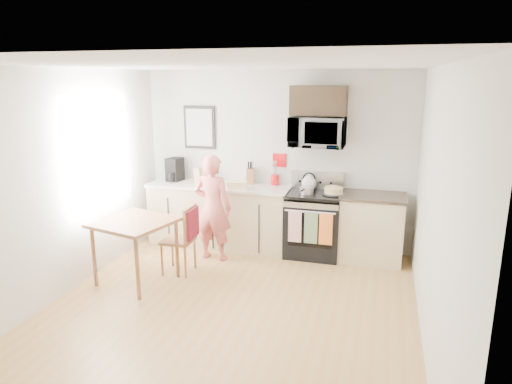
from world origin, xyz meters
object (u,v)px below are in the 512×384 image
(microwave, at_px, (317,132))
(dining_table, at_px, (135,228))
(chair, at_px, (187,231))
(cake, at_px, (334,191))
(range, at_px, (313,225))
(person, at_px, (213,208))

(microwave, relative_size, dining_table, 0.84)
(chair, height_order, cake, cake)
(range, distance_m, dining_table, 2.49)
(chair, distance_m, cake, 2.06)
(range, relative_size, microwave, 1.53)
(chair, bearing_deg, person, 73.72)
(range, relative_size, chair, 1.29)
(person, height_order, chair, person)
(person, distance_m, dining_table, 1.17)
(dining_table, relative_size, chair, 1.00)
(microwave, height_order, person, microwave)
(microwave, xyz_separation_m, dining_table, (-1.97, -1.60, -1.05))
(range, height_order, microwave, microwave)
(microwave, distance_m, cake, 0.85)
(person, distance_m, chair, 0.60)
(microwave, relative_size, chair, 0.84)
(microwave, distance_m, person, 1.78)
(range, bearing_deg, microwave, 90.06)
(person, bearing_deg, chair, 79.22)
(microwave, distance_m, chair, 2.23)
(range, height_order, person, person)
(person, relative_size, dining_table, 1.65)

